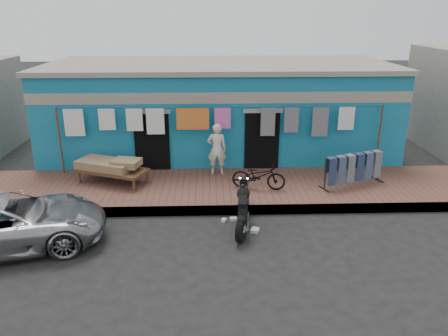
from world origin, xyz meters
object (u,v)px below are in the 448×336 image
at_px(motorcycle, 243,207).
at_px(jeans_rack, 353,169).
at_px(bicycle, 259,173).
at_px(car, 3,222).
at_px(seated_person, 217,149).
at_px(charpoy, 113,171).

relative_size(motorcycle, jeans_rack, 0.86).
height_order(bicycle, motorcycle, bicycle).
xyz_separation_m(car, motorcycle, (5.42, 0.78, -0.08)).
distance_m(seated_person, bicycle, 1.77).
bearing_deg(jeans_rack, bicycle, -175.93).
bearing_deg(charpoy, bicycle, -8.66).
distance_m(car, jeans_rack, 9.27).
distance_m(motorcycle, jeans_rack, 4.00).
height_order(car, charpoy, car).
xyz_separation_m(seated_person, motorcycle, (0.57, -3.21, -0.51)).
xyz_separation_m(motorcycle, charpoy, (-3.67, 2.58, 0.05)).
distance_m(seated_person, jeans_rack, 4.12).
relative_size(charpoy, jeans_rack, 1.15).
bearing_deg(motorcycle, car, -165.23).
bearing_deg(car, jeans_rack, -87.81).
relative_size(seated_person, jeans_rack, 0.79).
bearing_deg(jeans_rack, seated_person, 164.63).
relative_size(car, seated_person, 2.78).
bearing_deg(motorcycle, bicycle, 79.34).
bearing_deg(seated_person, jeans_rack, 166.27).
bearing_deg(charpoy, motorcycle, -35.06).
relative_size(bicycle, motorcycle, 0.85).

